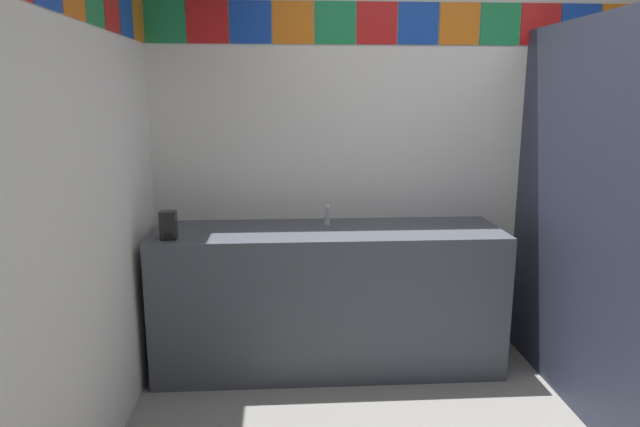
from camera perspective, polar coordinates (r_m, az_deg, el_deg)
name	(u,v)px	position (r m, az deg, el deg)	size (l,w,h in m)	color
wall_back	(451,148)	(3.78, 13.17, 6.50)	(3.84, 0.09, 2.64)	white
wall_side	(39,193)	(2.24, -26.59, 1.87)	(0.09, 3.07, 2.64)	white
vanity_counter	(328,297)	(3.50, 0.83, -8.47)	(2.08, 0.59, 0.87)	#4C515B
faucet_center	(327,217)	(3.45, 0.74, -0.40)	(0.04, 0.10, 0.14)	silver
soap_dispenser	(168,225)	(3.24, -15.12, -1.16)	(0.09, 0.09, 0.16)	black
stall_divider	(638,229)	(3.12, 29.58, -1.42)	(0.92, 1.53, 2.06)	#33384C
toilet	(635,321)	(4.00, 29.30, -9.50)	(0.39, 0.49, 0.74)	white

